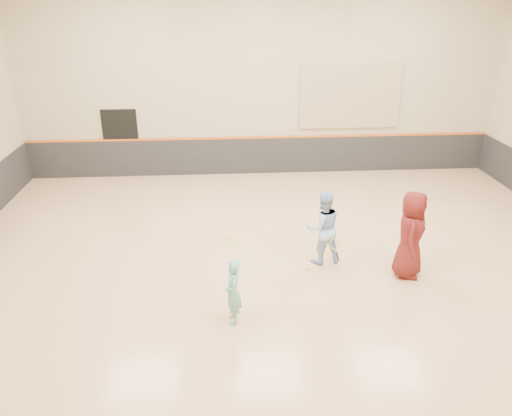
{
  "coord_description": "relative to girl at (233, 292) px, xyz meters",
  "views": [
    {
      "loc": [
        -1.3,
        -9.7,
        5.54
      ],
      "look_at": [
        -0.58,
        0.4,
        1.15
      ],
      "focal_mm": 35.0,
      "sensor_mm": 36.0,
      "label": 1
    }
  ],
  "objects": [
    {
      "name": "acoustic_panel",
      "position": [
        3.97,
        8.08,
        1.87
      ],
      "size": [
        3.2,
        0.08,
        2.0
      ],
      "primitive_type": "cube",
      "color": "tan",
      "rests_on": "wall_back"
    },
    {
      "name": "ball_in_hand",
      "position": [
        3.87,
        1.31,
        0.62
      ],
      "size": [
        0.07,
        0.07,
        0.07
      ],
      "primitive_type": "sphere",
      "color": "#B6C72E",
      "rests_on": "young_man"
    },
    {
      "name": "instructor",
      "position": [
        2.02,
        2.08,
        0.21
      ],
      "size": [
        0.92,
        0.78,
        1.68
      ],
      "primitive_type": "imported",
      "rotation": [
        0.0,
        0.0,
        3.33
      ],
      "color": "#9BC0F0",
      "rests_on": "floor"
    },
    {
      "name": "doorway",
      "position": [
        -3.33,
        8.11,
        0.47
      ],
      "size": [
        1.1,
        0.05,
        2.2
      ],
      "primitive_type": "cube",
      "color": "black",
      "rests_on": "floor"
    },
    {
      "name": "spare_racket",
      "position": [
        -0.07,
        3.22,
        -0.57
      ],
      "size": [
        0.68,
        0.68,
        0.11
      ],
      "primitive_type": null,
      "color": "#C4E131",
      "rests_on": "floor"
    },
    {
      "name": "room",
      "position": [
        1.17,
        2.13,
        0.18
      ],
      "size": [
        15.04,
        12.04,
        6.22
      ],
      "color": "tan",
      "rests_on": "ground"
    },
    {
      "name": "wainscot_back",
      "position": [
        1.17,
        8.1,
        -0.03
      ],
      "size": [
        14.9,
        0.04,
        1.2
      ],
      "primitive_type": "cube",
      "color": "#232326",
      "rests_on": "floor"
    },
    {
      "name": "ball_beside_spare",
      "position": [
        1.0,
        5.22,
        -0.6
      ],
      "size": [
        0.07,
        0.07,
        0.07
      ],
      "primitive_type": "sphere",
      "color": "#DBEE37",
      "rests_on": "floor"
    },
    {
      "name": "held_racket",
      "position": [
        2.23,
        1.77,
        -0.05
      ],
      "size": [
        0.29,
        0.29,
        0.55
      ],
      "primitive_type": null,
      "color": "gold",
      "rests_on": "instructor"
    },
    {
      "name": "young_man",
      "position": [
        3.71,
        1.4,
        0.32
      ],
      "size": [
        0.88,
        1.07,
        1.89
      ],
      "primitive_type": "imported",
      "rotation": [
        0.0,
        0.0,
        1.22
      ],
      "color": "#551514",
      "rests_on": "floor"
    },
    {
      "name": "ball_under_racket",
      "position": [
        1.65,
        1.75,
        -0.6
      ],
      "size": [
        0.07,
        0.07,
        0.07
      ],
      "primitive_type": "sphere",
      "color": "#CDEE37",
      "rests_on": "floor"
    },
    {
      "name": "girl",
      "position": [
        0.0,
        0.0,
        0.0
      ],
      "size": [
        0.33,
        0.48,
        1.26
      ],
      "primitive_type": "imported",
      "rotation": [
        0.0,
        0.0,
        -1.51
      ],
      "color": "#68B5AC",
      "rests_on": "floor"
    },
    {
      "name": "accent_stripe",
      "position": [
        1.17,
        8.09,
        0.59
      ],
      "size": [
        14.9,
        0.03,
        0.06
      ],
      "primitive_type": "cube",
      "color": "#D85914",
      "rests_on": "wall_back"
    }
  ]
}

